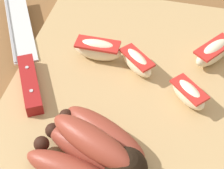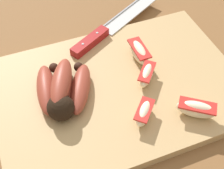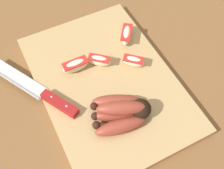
{
  "view_description": "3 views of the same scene",
  "coord_description": "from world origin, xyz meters",
  "px_view_note": "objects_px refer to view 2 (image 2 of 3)",
  "views": [
    {
      "loc": [
        0.31,
        0.06,
        0.41
      ],
      "look_at": [
        -0.01,
        -0.02,
        0.05
      ],
      "focal_mm": 59.99,
      "sensor_mm": 36.0,
      "label": 1
    },
    {
      "loc": [
        0.14,
        0.36,
        0.48
      ],
      "look_at": [
        0.01,
        0.01,
        0.05
      ],
      "focal_mm": 50.65,
      "sensor_mm": 36.0,
      "label": 2
    },
    {
      "loc": [
        0.34,
        -0.16,
        0.61
      ],
      "look_at": [
        0.01,
        0.0,
        0.04
      ],
      "focal_mm": 45.01,
      "sensor_mm": 36.0,
      "label": 3
    }
  ],
  "objects_px": {
    "banana_bunch": "(63,90)",
    "apple_wedge_near": "(139,52)",
    "apple_wedge_extra": "(144,113)",
    "apple_wedge_far": "(197,109)",
    "apple_wedge_middle": "(147,75)",
    "chefs_knife": "(105,31)"
  },
  "relations": [
    {
      "from": "apple_wedge_near",
      "to": "banana_bunch",
      "type": "bearing_deg",
      "value": 13.99
    },
    {
      "from": "apple_wedge_near",
      "to": "apple_wedge_middle",
      "type": "relative_size",
      "value": 1.18
    },
    {
      "from": "apple_wedge_near",
      "to": "apple_wedge_far",
      "type": "xyz_separation_m",
      "value": [
        -0.03,
        0.16,
        -0.0
      ]
    },
    {
      "from": "apple_wedge_middle",
      "to": "apple_wedge_extra",
      "type": "relative_size",
      "value": 1.03
    },
    {
      "from": "chefs_knife",
      "to": "apple_wedge_far",
      "type": "xyz_separation_m",
      "value": [
        -0.07,
        0.26,
        0.01
      ]
    },
    {
      "from": "apple_wedge_near",
      "to": "apple_wedge_extra",
      "type": "distance_m",
      "value": 0.15
    },
    {
      "from": "banana_bunch",
      "to": "apple_wedge_far",
      "type": "distance_m",
      "value": 0.24
    },
    {
      "from": "banana_bunch",
      "to": "chefs_knife",
      "type": "distance_m",
      "value": 0.2
    },
    {
      "from": "apple_wedge_extra",
      "to": "banana_bunch",
      "type": "bearing_deg",
      "value": -38.86
    },
    {
      "from": "banana_bunch",
      "to": "chefs_knife",
      "type": "bearing_deg",
      "value": -133.35
    },
    {
      "from": "apple_wedge_near",
      "to": "apple_wedge_far",
      "type": "relative_size",
      "value": 0.98
    },
    {
      "from": "banana_bunch",
      "to": "apple_wedge_near",
      "type": "relative_size",
      "value": 2.05
    },
    {
      "from": "banana_bunch",
      "to": "apple_wedge_far",
      "type": "bearing_deg",
      "value": 149.18
    },
    {
      "from": "chefs_knife",
      "to": "apple_wedge_far",
      "type": "height_order",
      "value": "apple_wedge_far"
    },
    {
      "from": "apple_wedge_middle",
      "to": "chefs_knife",
      "type": "bearing_deg",
      "value": -81.04
    },
    {
      "from": "banana_bunch",
      "to": "apple_wedge_far",
      "type": "height_order",
      "value": "banana_bunch"
    },
    {
      "from": "apple_wedge_far",
      "to": "apple_wedge_extra",
      "type": "bearing_deg",
      "value": -17.4
    },
    {
      "from": "apple_wedge_middle",
      "to": "apple_wedge_extra",
      "type": "xyz_separation_m",
      "value": [
        0.04,
        0.08,
        -0.0
      ]
    },
    {
      "from": "apple_wedge_far",
      "to": "chefs_knife",
      "type": "bearing_deg",
      "value": -74.96
    },
    {
      "from": "banana_bunch",
      "to": "apple_wedge_near",
      "type": "distance_m",
      "value": 0.18
    },
    {
      "from": "apple_wedge_extra",
      "to": "apple_wedge_middle",
      "type": "bearing_deg",
      "value": -118.08
    },
    {
      "from": "apple_wedge_far",
      "to": "banana_bunch",
      "type": "bearing_deg",
      "value": -30.82
    }
  ]
}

